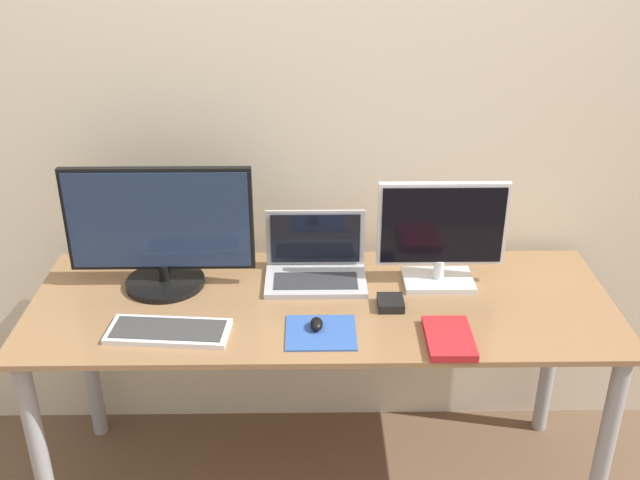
{
  "coord_description": "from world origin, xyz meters",
  "views": [
    {
      "loc": [
        -0.03,
        -1.71,
        2.0
      ],
      "look_at": [
        -0.01,
        0.38,
        0.96
      ],
      "focal_mm": 42.0,
      "sensor_mm": 36.0,
      "label": 1
    }
  ],
  "objects_px": {
    "power_brick": "(391,303)",
    "monitor_left": "(160,231)",
    "book": "(449,338)",
    "mouse": "(316,324)",
    "monitor_right": "(441,235)",
    "laptop": "(316,263)",
    "keyboard": "(169,331)"
  },
  "relations": [
    {
      "from": "power_brick",
      "to": "monitor_left",
      "type": "bearing_deg",
      "value": 168.23
    },
    {
      "from": "book",
      "to": "mouse",
      "type": "bearing_deg",
      "value": 169.97
    },
    {
      "from": "monitor_right",
      "to": "power_brick",
      "type": "height_order",
      "value": "monitor_right"
    },
    {
      "from": "power_brick",
      "to": "monitor_right",
      "type": "bearing_deg",
      "value": 41.4
    },
    {
      "from": "book",
      "to": "power_brick",
      "type": "bearing_deg",
      "value": 127.87
    },
    {
      "from": "laptop",
      "to": "keyboard",
      "type": "height_order",
      "value": "laptop"
    },
    {
      "from": "monitor_right",
      "to": "mouse",
      "type": "relative_size",
      "value": 6.65
    },
    {
      "from": "monitor_right",
      "to": "power_brick",
      "type": "bearing_deg",
      "value": -138.6
    },
    {
      "from": "book",
      "to": "power_brick",
      "type": "xyz_separation_m",
      "value": [
        -0.15,
        0.2,
        0.0
      ]
    },
    {
      "from": "laptop",
      "to": "mouse",
      "type": "height_order",
      "value": "laptop"
    },
    {
      "from": "monitor_left",
      "to": "power_brick",
      "type": "relative_size",
      "value": 6.63
    },
    {
      "from": "monitor_right",
      "to": "laptop",
      "type": "relative_size",
      "value": 1.25
    },
    {
      "from": "keyboard",
      "to": "power_brick",
      "type": "height_order",
      "value": "power_brick"
    },
    {
      "from": "book",
      "to": "power_brick",
      "type": "height_order",
      "value": "power_brick"
    },
    {
      "from": "monitor_right",
      "to": "book",
      "type": "height_order",
      "value": "monitor_right"
    },
    {
      "from": "monitor_left",
      "to": "monitor_right",
      "type": "bearing_deg",
      "value": 0.0
    },
    {
      "from": "laptop",
      "to": "keyboard",
      "type": "bearing_deg",
      "value": -142.61
    },
    {
      "from": "mouse",
      "to": "book",
      "type": "height_order",
      "value": "mouse"
    },
    {
      "from": "keyboard",
      "to": "book",
      "type": "distance_m",
      "value": 0.83
    },
    {
      "from": "laptop",
      "to": "mouse",
      "type": "xyz_separation_m",
      "value": [
        -0.0,
        -0.32,
        -0.03
      ]
    },
    {
      "from": "monitor_left",
      "to": "laptop",
      "type": "bearing_deg",
      "value": 4.71
    },
    {
      "from": "monitor_right",
      "to": "laptop",
      "type": "xyz_separation_m",
      "value": [
        -0.41,
        0.04,
        -0.12
      ]
    },
    {
      "from": "monitor_left",
      "to": "keyboard",
      "type": "bearing_deg",
      "value": -78.56
    },
    {
      "from": "keyboard",
      "to": "power_brick",
      "type": "distance_m",
      "value": 0.69
    },
    {
      "from": "keyboard",
      "to": "book",
      "type": "relative_size",
      "value": 1.74
    },
    {
      "from": "book",
      "to": "power_brick",
      "type": "distance_m",
      "value": 0.25
    },
    {
      "from": "monitor_left",
      "to": "power_brick",
      "type": "height_order",
      "value": "monitor_left"
    },
    {
      "from": "book",
      "to": "laptop",
      "type": "bearing_deg",
      "value": 134.77
    },
    {
      "from": "mouse",
      "to": "book",
      "type": "bearing_deg",
      "value": -10.03
    },
    {
      "from": "monitor_right",
      "to": "keyboard",
      "type": "relative_size",
      "value": 1.13
    },
    {
      "from": "monitor_right",
      "to": "laptop",
      "type": "height_order",
      "value": "monitor_right"
    },
    {
      "from": "keyboard",
      "to": "mouse",
      "type": "distance_m",
      "value": 0.44
    }
  ]
}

